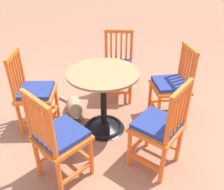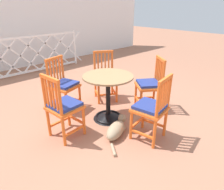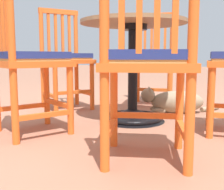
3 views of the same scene
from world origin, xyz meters
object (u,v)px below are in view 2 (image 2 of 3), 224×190
orange_chair_facing_out (64,86)px  orange_chair_tucked_in (151,109)px  orange_chair_near_fence (105,77)px  tabby_cat (117,129)px  cafe_table (108,102)px  orange_chair_at_corner (150,85)px  orange_chair_by_planter (63,107)px

orange_chair_facing_out → orange_chair_tucked_in: bearing=-75.6°
orange_chair_near_fence → orange_chair_facing_out: 0.81m
tabby_cat → cafe_table: bearing=62.3°
cafe_table → orange_chair_at_corner: bearing=-18.4°
orange_chair_by_planter → orange_chair_tucked_in: 1.16m
orange_chair_near_fence → tabby_cat: bearing=-124.4°
orange_chair_near_fence → orange_chair_by_planter: bearing=-156.8°
orange_chair_tucked_in → orange_chair_at_corner: bearing=37.7°
orange_chair_tucked_in → orange_chair_near_fence: size_ratio=1.00×
cafe_table → orange_chair_facing_out: 0.83m
orange_chair_at_corner → orange_chair_facing_out: 1.45m
orange_chair_at_corner → tabby_cat: orange_chair_at_corner is taller
orange_chair_at_corner → orange_chair_tucked_in: bearing=-142.3°
orange_chair_tucked_in → orange_chair_near_fence: 1.41m
orange_chair_near_fence → orange_chair_tucked_in: bearing=-106.8°
orange_chair_tucked_in → orange_chair_at_corner: (0.67, 0.52, 0.00)m
orange_chair_by_planter → tabby_cat: bearing=-42.3°
cafe_table → orange_chair_by_planter: (-0.74, 0.07, 0.16)m
orange_chair_by_planter → orange_chair_near_fence: same height
cafe_table → tabby_cat: 0.50m
orange_chair_at_corner → tabby_cat: bearing=-170.0°
cafe_table → orange_chair_near_fence: size_ratio=0.83×
orange_chair_near_fence → orange_chair_facing_out: size_ratio=1.00×
orange_chair_by_planter → orange_chair_at_corner: same height
orange_chair_by_planter → orange_chair_tucked_in: bearing=-46.1°
orange_chair_near_fence → tabby_cat: (-0.68, -1.00, -0.35)m
orange_chair_near_fence → orange_chair_facing_out: bearing=168.6°
orange_chair_at_corner → tabby_cat: size_ratio=1.46×
orange_chair_at_corner → orange_chair_facing_out: bearing=137.0°
cafe_table → orange_chair_near_fence: bearing=51.4°
orange_chair_by_planter → orange_chair_facing_out: (0.41, 0.68, 0.00)m
cafe_table → orange_chair_at_corner: (0.73, -0.24, 0.16)m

